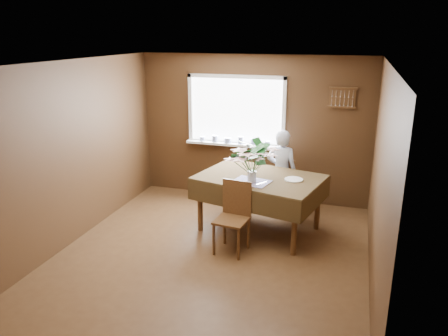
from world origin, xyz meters
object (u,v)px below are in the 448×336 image
(seated_woman, at_px, (281,172))
(chair_far, at_px, (288,181))
(dining_table, at_px, (260,183))
(flower_bouquet, at_px, (252,158))
(chair_near, at_px, (234,214))

(seated_woman, bearing_deg, chair_far, -106.45)
(dining_table, bearing_deg, flower_bouquet, -89.54)
(seated_woman, bearing_deg, flower_bouquet, 85.10)
(flower_bouquet, bearing_deg, seated_woman, 76.73)
(dining_table, relative_size, flower_bouquet, 3.13)
(chair_far, bearing_deg, chair_near, 101.47)
(dining_table, height_order, chair_near, chair_near)
(chair_far, bearing_deg, seated_woman, 92.13)
(chair_far, height_order, flower_bouquet, flower_bouquet)
(chair_far, distance_m, chair_near, 1.71)
(seated_woman, bearing_deg, dining_table, 84.99)
(chair_near, bearing_deg, chair_far, 81.52)
(dining_table, distance_m, flower_bouquet, 0.52)
(dining_table, xyz_separation_m, seated_woman, (0.18, 0.78, -0.04))
(chair_far, distance_m, flower_bouquet, 1.43)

